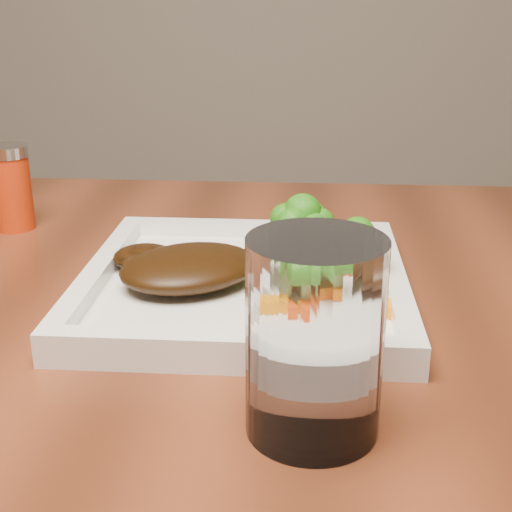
# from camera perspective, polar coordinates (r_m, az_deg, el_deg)

# --- Properties ---
(plate) EXTENTS (0.27, 0.27, 0.01)m
(plate) POSITION_cam_1_polar(r_m,az_deg,el_deg) (0.61, -0.94, -2.70)
(plate) COLOR white
(plate) RESTS_ON dining_table
(steak) EXTENTS (0.15, 0.14, 0.03)m
(steak) POSITION_cam_1_polar(r_m,az_deg,el_deg) (0.60, -5.35, -0.92)
(steak) COLOR black
(steak) RESTS_ON plate
(broccoli_0) EXTENTS (0.07, 0.07, 0.07)m
(broccoli_0) POSITION_cam_1_polar(r_m,az_deg,el_deg) (0.63, 3.71, 2.11)
(broccoli_0) COLOR #116612
(broccoli_0) RESTS_ON plate
(broccoli_1) EXTENTS (0.07, 0.07, 0.06)m
(broccoli_1) POSITION_cam_1_polar(r_m,az_deg,el_deg) (0.60, 8.05, 0.52)
(broccoli_1) COLOR #196510
(broccoli_1) RESTS_ON plate
(broccoli_2) EXTENTS (0.06, 0.06, 0.06)m
(broccoli_2) POSITION_cam_1_polar(r_m,az_deg,el_deg) (0.57, 5.80, -0.46)
(broccoli_2) COLOR #307012
(broccoli_2) RESTS_ON plate
(broccoli_3) EXTENTS (0.06, 0.06, 0.06)m
(broccoli_3) POSITION_cam_1_polar(r_m,az_deg,el_deg) (0.60, 2.58, 0.55)
(broccoli_3) COLOR #1B7513
(broccoli_3) RESTS_ON plate
(carrot_1) EXTENTS (0.05, 0.05, 0.01)m
(carrot_1) POSITION_cam_1_polar(r_m,az_deg,el_deg) (0.56, 9.30, -3.70)
(carrot_1) COLOR orange
(carrot_1) RESTS_ON plate
(carrot_3) EXTENTS (0.05, 0.02, 0.01)m
(carrot_3) POSITION_cam_1_polar(r_m,az_deg,el_deg) (0.65, 8.83, -0.39)
(carrot_3) COLOR red
(carrot_3) RESTS_ON plate
(carrot_4) EXTENTS (0.06, 0.06, 0.01)m
(carrot_4) POSITION_cam_1_polar(r_m,az_deg,el_deg) (0.66, 1.10, 0.16)
(carrot_4) COLOR #F42503
(carrot_4) RESTS_ON plate
(carrot_5) EXTENTS (0.02, 0.05, 0.01)m
(carrot_5) POSITION_cam_1_polar(r_m,az_deg,el_deg) (0.58, 5.45, -2.67)
(carrot_5) COLOR #EA3D03
(carrot_5) RESTS_ON plate
(carrot_6) EXTENTS (0.06, 0.03, 0.01)m
(carrot_6) POSITION_cam_1_polar(r_m,az_deg,el_deg) (0.61, 4.79, -1.59)
(carrot_6) COLOR orange
(carrot_6) RESTS_ON plate
(spice_shaker) EXTENTS (0.05, 0.05, 0.09)m
(spice_shaker) POSITION_cam_1_polar(r_m,az_deg,el_deg) (0.81, -19.01, 5.18)
(spice_shaker) COLOR #BB2B0A
(spice_shaker) RESTS_ON dining_table
(drinking_glass) EXTENTS (0.10, 0.10, 0.12)m
(drinking_glass) POSITION_cam_1_polar(r_m,az_deg,el_deg) (0.41, 4.69, -6.59)
(drinking_glass) COLOR white
(drinking_glass) RESTS_ON dining_table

